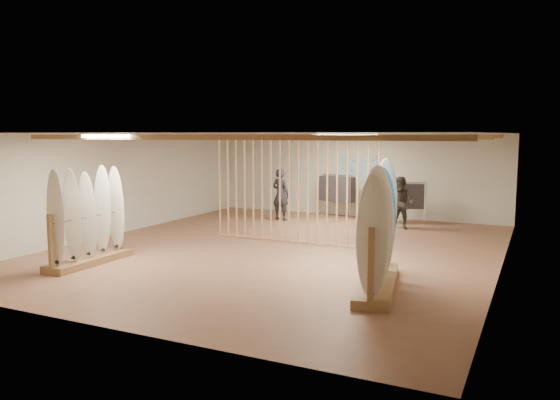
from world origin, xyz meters
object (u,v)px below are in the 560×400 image
at_px(shopper_b, 401,200).
at_px(rack_right, 378,247).
at_px(clothing_rack_b, 404,196).
at_px(shopper_a, 281,191).
at_px(clothing_rack_a, 337,189).
at_px(rack_left, 89,232).

bearing_deg(shopper_b, rack_right, -71.04).
xyz_separation_m(clothing_rack_b, shopper_b, (0.13, -0.94, 0.00)).
bearing_deg(shopper_a, shopper_b, -170.22).
bearing_deg(clothing_rack_a, shopper_b, -10.36).
relative_size(rack_right, shopper_b, 1.62).
relative_size(rack_left, shopper_a, 1.12).
distance_m(rack_right, shopper_b, 6.47).
distance_m(rack_left, clothing_rack_a, 8.95).
distance_m(clothing_rack_a, shopper_a, 1.97).
bearing_deg(shopper_b, clothing_rack_b, 107.06).
height_order(rack_right, shopper_a, rack_right).
distance_m(rack_right, clothing_rack_a, 8.50).
xyz_separation_m(clothing_rack_a, shopper_a, (-1.45, -1.32, -0.00)).
bearing_deg(clothing_rack_b, shopper_a, 175.03).
relative_size(shopper_a, shopper_b, 1.09).
bearing_deg(shopper_a, clothing_rack_b, -156.26).
distance_m(rack_left, clothing_rack_b, 9.53).
relative_size(clothing_rack_a, clothing_rack_b, 1.10).
bearing_deg(shopper_b, rack_left, -115.39).
height_order(rack_right, shopper_b, rack_right).
bearing_deg(shopper_a, clothing_rack_a, -127.65).
relative_size(clothing_rack_b, shopper_a, 0.70).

